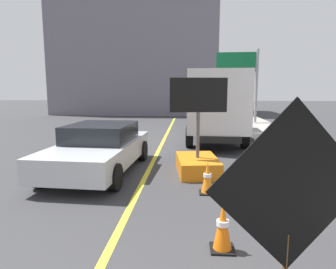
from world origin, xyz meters
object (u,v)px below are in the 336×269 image
(arrow_board_trailer, at_px, (197,156))
(pickup_car, at_px, (100,148))
(roadwork_sign, at_px, (290,191))
(highway_guide_sign, at_px, (245,73))
(box_truck, at_px, (215,103))
(traffic_cone_near_sign, at_px, (223,227))
(traffic_cone_mid_lane, at_px, (207,178))

(arrow_board_trailer, bearing_deg, pickup_car, -179.38)
(roadwork_sign, relative_size, pickup_car, 0.49)
(highway_guide_sign, bearing_deg, box_truck, -110.80)
(box_truck, relative_size, pickup_car, 1.58)
(arrow_board_trailer, height_order, traffic_cone_near_sign, arrow_board_trailer)
(roadwork_sign, distance_m, box_truck, 11.53)
(arrow_board_trailer, bearing_deg, roadwork_sign, -83.14)
(roadwork_sign, bearing_deg, highway_guide_sign, 81.28)
(arrow_board_trailer, xyz_separation_m, traffic_cone_mid_lane, (0.18, -1.71, -0.11))
(box_truck, distance_m, traffic_cone_mid_lane, 7.70)
(box_truck, height_order, pickup_car, box_truck)
(box_truck, xyz_separation_m, traffic_cone_mid_lane, (-0.79, -7.54, -1.35))
(arrow_board_trailer, distance_m, highway_guide_sign, 13.15)
(arrow_board_trailer, relative_size, highway_guide_sign, 0.54)
(box_truck, height_order, highway_guide_sign, highway_guide_sign)
(pickup_car, relative_size, highway_guide_sign, 0.95)
(traffic_cone_mid_lane, bearing_deg, traffic_cone_near_sign, -88.10)
(roadwork_sign, bearing_deg, traffic_cone_near_sign, 105.30)
(roadwork_sign, height_order, pickup_car, roadwork_sign)
(arrow_board_trailer, xyz_separation_m, box_truck, (0.98, 5.83, 1.24))
(roadwork_sign, distance_m, traffic_cone_mid_lane, 4.17)
(arrow_board_trailer, xyz_separation_m, highway_guide_sign, (3.45, 12.34, 2.94))
(arrow_board_trailer, bearing_deg, traffic_cone_near_sign, -86.35)
(pickup_car, bearing_deg, box_truck, 56.93)
(box_truck, bearing_deg, roadwork_sign, -91.46)
(traffic_cone_near_sign, bearing_deg, pickup_car, 126.93)
(box_truck, bearing_deg, arrow_board_trailer, -99.52)
(arrow_board_trailer, bearing_deg, traffic_cone_mid_lane, -83.83)
(roadwork_sign, bearing_deg, arrow_board_trailer, 96.86)
(arrow_board_trailer, bearing_deg, highway_guide_sign, 74.38)
(roadwork_sign, height_order, highway_guide_sign, highway_guide_sign)
(arrow_board_trailer, bearing_deg, box_truck, 80.48)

